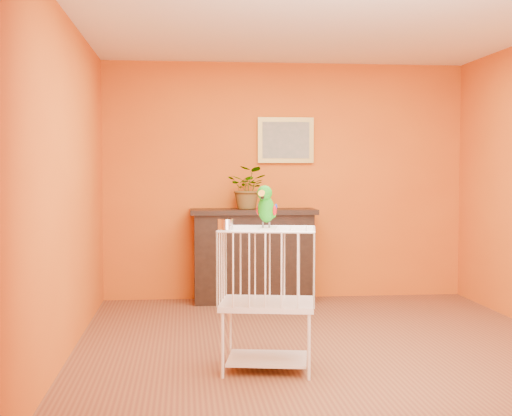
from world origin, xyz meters
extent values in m
plane|color=brown|center=(0.00, 0.00, 0.00)|extent=(4.50, 4.50, 0.00)
plane|color=orange|center=(0.00, 2.25, 1.30)|extent=(4.00, 0.00, 4.00)
plane|color=orange|center=(0.00, -2.25, 1.30)|extent=(4.00, 0.00, 4.00)
plane|color=orange|center=(-2.00, 0.00, 1.30)|extent=(0.00, 4.50, 4.50)
plane|color=white|center=(0.00, 0.00, 2.60)|extent=(4.50, 4.50, 0.00)
cube|color=black|center=(-0.38, 2.02, 0.47)|extent=(1.27, 0.42, 0.95)
cube|color=black|center=(-0.38, 2.02, 0.98)|extent=(1.35, 0.49, 0.05)
cube|color=black|center=(-0.38, 1.83, 0.47)|extent=(0.89, 0.02, 0.47)
cube|color=#572719|center=(-0.64, 1.97, 0.37)|extent=(0.05, 0.19, 0.30)
cube|color=#344D26|center=(-0.56, 1.97, 0.37)|extent=(0.05, 0.19, 0.30)
cube|color=#572719|center=(-0.47, 1.97, 0.37)|extent=(0.05, 0.19, 0.30)
cube|color=#344D26|center=(-0.36, 1.97, 0.37)|extent=(0.05, 0.19, 0.30)
cube|color=#572719|center=(-0.25, 1.97, 0.37)|extent=(0.05, 0.19, 0.30)
imported|color=#26722D|center=(-0.43, 1.98, 1.18)|extent=(0.56, 0.58, 0.36)
cube|color=#B59940|center=(0.00, 2.22, 1.75)|extent=(0.62, 0.03, 0.50)
cube|color=gray|center=(0.00, 2.21, 1.75)|extent=(0.52, 0.01, 0.40)
cube|color=white|center=(-0.54, -0.62, 0.08)|extent=(0.62, 0.52, 0.02)
cube|color=white|center=(-0.54, -0.62, 0.47)|extent=(0.73, 0.61, 0.04)
cube|color=white|center=(-0.54, -0.62, 1.00)|extent=(0.73, 0.61, 0.01)
cylinder|color=white|center=(-0.87, -0.79, 0.23)|extent=(0.02, 0.02, 0.45)
cylinder|color=white|center=(-0.29, -0.90, 0.23)|extent=(0.02, 0.02, 0.45)
cylinder|color=white|center=(-0.79, -0.35, 0.23)|extent=(0.02, 0.02, 0.45)
cylinder|color=white|center=(-0.21, -0.45, 0.23)|extent=(0.02, 0.02, 0.45)
cylinder|color=silver|center=(-0.84, -0.76, 1.05)|extent=(0.10, 0.10, 0.07)
cylinder|color=#59544C|center=(-0.56, -0.54, 1.03)|extent=(0.01, 0.01, 0.04)
cylinder|color=#59544C|center=(-0.52, -0.56, 1.03)|extent=(0.01, 0.01, 0.04)
ellipsoid|color=#08980D|center=(-0.54, -0.55, 1.14)|extent=(0.18, 0.20, 0.22)
ellipsoid|color=#08980D|center=(-0.55, -0.58, 1.26)|extent=(0.14, 0.15, 0.11)
cone|color=orange|center=(-0.57, -0.63, 1.25)|extent=(0.07, 0.09, 0.07)
cone|color=black|center=(-0.57, -0.61, 1.23)|extent=(0.04, 0.04, 0.03)
sphere|color=black|center=(-0.59, -0.58, 1.27)|extent=(0.02, 0.02, 0.02)
sphere|color=black|center=(-0.53, -0.61, 1.27)|extent=(0.02, 0.02, 0.02)
ellipsoid|color=#A50C0C|center=(-0.59, -0.52, 1.13)|extent=(0.05, 0.07, 0.08)
ellipsoid|color=navy|center=(-0.48, -0.56, 1.13)|extent=(0.05, 0.07, 0.08)
cone|color=#08980D|center=(-0.51, -0.48, 1.07)|extent=(0.12, 0.17, 0.12)
camera|label=1|loc=(-1.12, -5.58, 1.41)|focal=50.00mm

